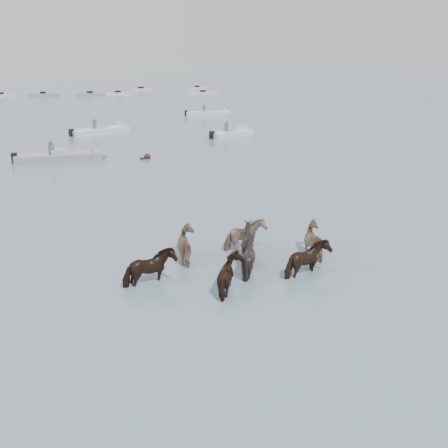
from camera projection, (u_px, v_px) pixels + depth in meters
ground at (287, 253)px, 15.66m from camera, size 400.00×400.00×0.00m
pony_herd at (244, 254)px, 14.60m from camera, size 6.84×4.14×1.34m
swimming_pony at (147, 157)px, 30.88m from camera, size 0.72×0.44×0.44m
motorboat_b at (71, 157)px, 30.40m from camera, size 5.87×3.38×1.92m
motorboat_c at (107, 130)px, 42.16m from camera, size 6.02×2.42×1.92m
motorboat_d at (236, 133)px, 40.47m from camera, size 4.93×2.22×1.92m
motorboat_e at (213, 114)px, 55.65m from camera, size 5.53×3.76×1.92m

